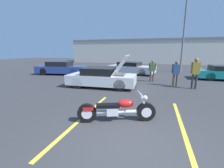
# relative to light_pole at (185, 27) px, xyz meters

# --- Properties ---
(ground_plane) EXTENTS (80.00, 80.00, 0.00)m
(ground_plane) POSITION_rel_light_pole_xyz_m (-2.99, -14.37, -4.64)
(ground_plane) COLOR #38383A
(parking_stripe_foreground) EXTENTS (0.12, 4.66, 0.01)m
(parking_stripe_foreground) POSITION_rel_light_pole_xyz_m (-4.89, -13.16, -4.63)
(parking_stripe_foreground) COLOR yellow
(parking_stripe_foreground) RESTS_ON ground
(parking_stripe_middle) EXTENTS (0.12, 4.66, 0.01)m
(parking_stripe_middle) POSITION_rel_light_pole_xyz_m (-1.72, -13.16, -4.63)
(parking_stripe_middle) COLOR yellow
(parking_stripe_middle) RESTS_ON ground
(far_building) EXTENTS (32.00, 4.20, 4.40)m
(far_building) POSITION_rel_light_pole_xyz_m (-2.99, 12.30, -2.30)
(far_building) COLOR beige
(far_building) RESTS_ON ground
(light_pole) EXTENTS (1.21, 0.28, 8.50)m
(light_pole) POSITION_rel_light_pole_xyz_m (0.00, 0.00, 0.00)
(light_pole) COLOR slate
(light_pole) RESTS_ON ground
(motorcycle) EXTENTS (2.42, 1.08, 0.94)m
(motorcycle) POSITION_rel_light_pole_xyz_m (-3.71, -13.15, -4.26)
(motorcycle) COLOR black
(motorcycle) RESTS_ON ground
(show_car_hood_open) EXTENTS (4.29, 2.03, 2.01)m
(show_car_hood_open) POSITION_rel_light_pole_xyz_m (-5.82, -8.73, -4.03)
(show_car_hood_open) COLOR white
(show_car_hood_open) RESTS_ON ground
(parked_car_mid_row) EXTENTS (4.83, 2.86, 1.18)m
(parked_car_mid_row) POSITION_rel_light_pole_xyz_m (-4.99, -2.62, -4.06)
(parked_car_mid_row) COLOR white
(parked_car_mid_row) RESTS_ON ground
(parked_car_left_row) EXTENTS (4.94, 2.34, 1.26)m
(parked_car_left_row) POSITION_rel_light_pole_xyz_m (-11.42, -4.97, -4.03)
(parked_car_left_row) COLOR navy
(parked_car_left_row) RESTS_ON ground
(spectator_near_motorcycle) EXTENTS (0.52, 0.24, 1.84)m
(spectator_near_motorcycle) POSITION_rel_light_pole_xyz_m (-0.34, -7.72, -3.53)
(spectator_near_motorcycle) COLOR #333338
(spectator_near_motorcycle) RESTS_ON ground
(spectator_by_show_car) EXTENTS (0.52, 0.21, 1.59)m
(spectator_by_show_car) POSITION_rel_light_pole_xyz_m (-2.84, -6.11, -3.70)
(spectator_by_show_car) COLOR brown
(spectator_by_show_car) RESTS_ON ground
(spectator_midground) EXTENTS (0.52, 0.21, 1.63)m
(spectator_midground) POSITION_rel_light_pole_xyz_m (-1.35, -7.29, -3.67)
(spectator_midground) COLOR brown
(spectator_midground) RESTS_ON ground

